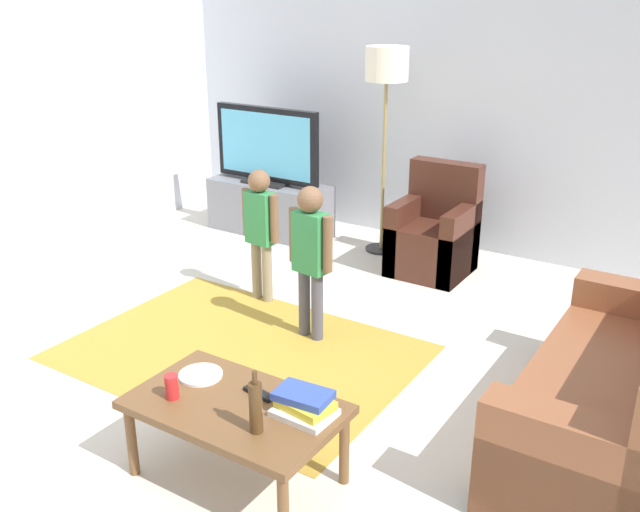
{
  "coord_description": "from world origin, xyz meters",
  "views": [
    {
      "loc": [
        2.25,
        -2.91,
        2.25
      ],
      "look_at": [
        0.0,
        0.6,
        0.65
      ],
      "focal_mm": 39.78,
      "sensor_mm": 36.0,
      "label": 1
    }
  ],
  "objects": [
    {
      "name": "ground",
      "position": [
        0.0,
        0.0,
        0.0
      ],
      "size": [
        7.8,
        7.8,
        0.0
      ],
      "primitive_type": "plane",
      "color": "beige"
    },
    {
      "name": "wall_back",
      "position": [
        0.0,
        3.0,
        1.35
      ],
      "size": [
        6.0,
        0.12,
        2.7
      ],
      "primitive_type": "cube",
      "color": "silver",
      "rests_on": "ground"
    },
    {
      "name": "area_rug",
      "position": [
        -0.4,
        0.26,
        0.0
      ],
      "size": [
        2.2,
        1.6,
        0.01
      ],
      "primitive_type": "cube",
      "color": "#B28C33",
      "rests_on": "ground"
    },
    {
      "name": "tv_stand",
      "position": [
        -1.66,
        2.3,
        0.24
      ],
      "size": [
        1.2,
        0.44,
        0.5
      ],
      "color": "slate",
      "rests_on": "ground"
    },
    {
      "name": "tv",
      "position": [
        -1.66,
        2.28,
        0.85
      ],
      "size": [
        1.1,
        0.28,
        0.71
      ],
      "color": "black",
      "rests_on": "tv_stand"
    },
    {
      "name": "couch",
      "position": [
        1.9,
        0.53,
        0.29
      ],
      "size": [
        0.8,
        1.8,
        0.86
      ],
      "color": "brown",
      "rests_on": "ground"
    },
    {
      "name": "armchair",
      "position": [
        0.07,
        2.26,
        0.3
      ],
      "size": [
        0.6,
        0.6,
        0.9
      ],
      "color": "#472319",
      "rests_on": "ground"
    },
    {
      "name": "floor_lamp",
      "position": [
        -0.53,
        2.45,
        1.54
      ],
      "size": [
        0.36,
        0.36,
        1.78
      ],
      "color": "#262626",
      "rests_on": "ground"
    },
    {
      "name": "child_near_tv",
      "position": [
        -0.79,
        1.01,
        0.61
      ],
      "size": [
        0.34,
        0.16,
        1.01
      ],
      "color": "gray",
      "rests_on": "ground"
    },
    {
      "name": "child_center",
      "position": [
        -0.14,
        0.7,
        0.64
      ],
      "size": [
        0.35,
        0.17,
        1.06
      ],
      "color": "#4C4C59",
      "rests_on": "ground"
    },
    {
      "name": "coffee_table",
      "position": [
        0.38,
        -0.73,
        0.37
      ],
      "size": [
        1.0,
        0.6,
        0.42
      ],
      "color": "brown",
      "rests_on": "ground"
    },
    {
      "name": "book_stack",
      "position": [
        0.7,
        -0.62,
        0.47
      ],
      "size": [
        0.29,
        0.22,
        0.11
      ],
      "color": "white",
      "rests_on": "coffee_table"
    },
    {
      "name": "bottle",
      "position": [
        0.6,
        -0.85,
        0.55
      ],
      "size": [
        0.06,
        0.06,
        0.3
      ],
      "color": "#4C3319",
      "rests_on": "coffee_table"
    },
    {
      "name": "tv_remote",
      "position": [
        0.43,
        -0.61,
        0.43
      ],
      "size": [
        0.18,
        0.07,
        0.02
      ],
      "primitive_type": "cube",
      "rotation": [
        0.0,
        0.0,
        -0.15
      ],
      "color": "black",
      "rests_on": "coffee_table"
    },
    {
      "name": "soda_can",
      "position": [
        0.1,
        -0.85,
        0.48
      ],
      "size": [
        0.07,
        0.07,
        0.12
      ],
      "primitive_type": "cylinder",
      "color": "red",
      "rests_on": "coffee_table"
    },
    {
      "name": "plate",
      "position": [
        0.08,
        -0.63,
        0.43
      ],
      "size": [
        0.22,
        0.22,
        0.02
      ],
      "color": "white",
      "rests_on": "coffee_table"
    }
  ]
}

